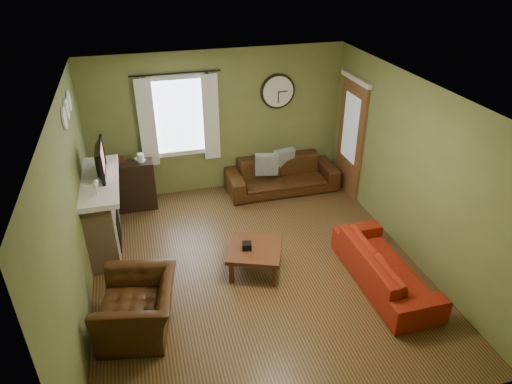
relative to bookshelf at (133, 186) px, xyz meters
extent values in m
cube|color=#51391E|center=(1.62, -2.21, -0.44)|extent=(4.60, 5.20, 0.00)
cube|color=white|center=(1.62, -2.21, 2.16)|extent=(4.60, 5.20, 0.00)
cube|color=olive|center=(-0.68, -2.21, 0.86)|extent=(0.00, 5.20, 2.60)
cube|color=olive|center=(3.92, -2.21, 0.86)|extent=(0.00, 5.20, 2.60)
cube|color=olive|center=(1.62, 0.39, 0.86)|extent=(4.60, 0.00, 2.60)
cube|color=olive|center=(1.62, -4.81, 0.86)|extent=(4.60, 0.00, 2.60)
cube|color=tan|center=(-0.48, -1.06, 0.11)|extent=(0.40, 1.40, 1.10)
cube|color=black|center=(-0.29, -1.06, -0.14)|extent=(0.04, 0.60, 0.55)
cube|color=white|center=(-0.45, -1.06, 0.70)|extent=(0.58, 1.60, 0.08)
imported|color=black|center=(-0.43, -0.91, 0.91)|extent=(0.08, 0.60, 0.35)
cube|color=#994C3F|center=(-0.35, -0.91, 0.97)|extent=(0.02, 0.62, 0.36)
cylinder|color=white|center=(-0.66, -1.41, 1.81)|extent=(0.28, 0.28, 0.03)
cylinder|color=white|center=(-0.66, -1.06, 1.81)|extent=(0.28, 0.28, 0.03)
cylinder|color=white|center=(-0.66, -0.71, 1.81)|extent=(0.28, 0.28, 0.03)
cylinder|color=black|center=(0.92, 0.27, 1.83)|extent=(0.03, 0.03, 1.50)
cube|color=silver|center=(0.37, 0.27, 1.01)|extent=(0.28, 0.04, 1.55)
cube|color=silver|center=(1.47, 0.27, 1.01)|extent=(0.28, 0.04, 1.55)
cube|color=brown|center=(3.89, -0.36, 0.61)|extent=(0.05, 0.90, 2.10)
imported|color=#512815|center=(0.10, 0.06, 0.52)|extent=(0.20, 0.24, 0.02)
imported|color=#371F0D|center=(2.71, -0.03, -0.14)|extent=(2.06, 0.81, 0.60)
cube|color=gray|center=(2.42, -0.01, 0.11)|extent=(0.45, 0.22, 0.43)
cube|color=gray|center=(2.79, 0.13, 0.11)|extent=(0.42, 0.21, 0.41)
imported|color=maroon|center=(3.24, -2.96, -0.16)|extent=(0.75, 1.91, 0.56)
imported|color=#371F0D|center=(-0.07, -2.94, -0.11)|extent=(1.08, 1.18, 0.67)
cube|color=black|center=(1.47, -2.22, -0.04)|extent=(0.15, 0.15, 0.10)
camera|label=1|loc=(0.22, -7.26, 3.81)|focal=32.00mm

